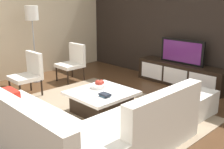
% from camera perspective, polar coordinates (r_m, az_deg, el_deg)
% --- Properties ---
extents(ground_plane, '(14.00, 14.00, 0.00)m').
position_cam_1_polar(ground_plane, '(4.63, -2.25, -8.59)').
color(ground_plane, '#4C301C').
extents(feature_wall_back, '(6.40, 0.12, 2.80)m').
position_cam_1_polar(feature_wall_back, '(6.37, 16.31, 10.55)').
color(feature_wall_back, black).
rests_on(feature_wall_back, ground).
extents(side_wall_left, '(0.12, 5.20, 2.80)m').
position_cam_1_polar(side_wall_left, '(7.05, -19.10, 10.77)').
color(side_wall_left, beige).
rests_on(side_wall_left, ground).
extents(area_rug, '(3.33, 2.71, 0.01)m').
position_cam_1_polar(area_rug, '(4.70, -3.07, -8.17)').
color(area_rug, gray).
rests_on(area_rug, ground).
extents(media_console, '(2.09, 0.45, 0.50)m').
position_cam_1_polar(media_console, '(6.31, 14.13, 0.02)').
color(media_console, black).
rests_on(media_console, ground).
extents(television, '(1.05, 0.06, 0.54)m').
position_cam_1_polar(television, '(6.19, 14.45, 4.67)').
color(television, black).
rests_on(television, media_console).
extents(sectional_couch, '(2.53, 2.26, 0.82)m').
position_cam_1_polar(sectional_couch, '(3.63, -7.80, -11.12)').
color(sectional_couch, white).
rests_on(sectional_couch, ground).
extents(coffee_table, '(0.96, 1.01, 0.38)m').
position_cam_1_polar(coffee_table, '(4.69, -2.18, -5.64)').
color(coffee_table, black).
rests_on(coffee_table, ground).
extents(accent_chair_near, '(0.54, 0.54, 0.87)m').
position_cam_1_polar(accent_chair_near, '(5.69, -17.00, 0.59)').
color(accent_chair_near, black).
rests_on(accent_chair_near, ground).
extents(floor_lamp, '(0.29, 0.29, 1.75)m').
position_cam_1_polar(floor_lamp, '(6.48, -16.44, 11.15)').
color(floor_lamp, '#A5A5AA').
rests_on(floor_lamp, ground).
extents(ottoman, '(0.70, 0.70, 0.40)m').
position_cam_1_polar(ottoman, '(4.85, 16.02, -5.54)').
color(ottoman, white).
rests_on(ottoman, ground).
extents(fruit_bowl, '(0.28, 0.28, 0.14)m').
position_cam_1_polar(fruit_bowl, '(4.80, -2.72, -2.17)').
color(fruit_bowl, silver).
rests_on(fruit_bowl, coffee_table).
extents(accent_chair_far, '(0.54, 0.54, 0.87)m').
position_cam_1_polar(accent_chair_far, '(6.50, -8.18, 2.97)').
color(accent_chair_far, black).
rests_on(accent_chair_far, ground).
extents(book_stack, '(0.19, 0.15, 0.05)m').
position_cam_1_polar(book_stack, '(4.39, -1.49, -4.29)').
color(book_stack, '#2D516B').
rests_on(book_stack, coffee_table).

